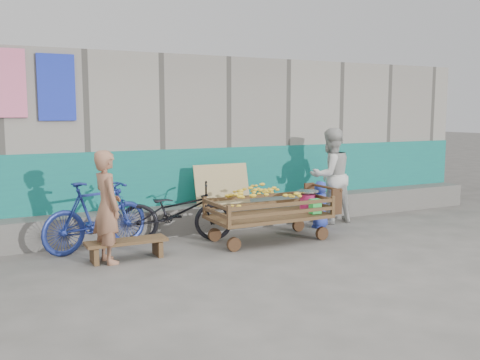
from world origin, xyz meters
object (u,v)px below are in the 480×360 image
banana_cart (267,204)px  woman (330,176)px  bicycle_blue (97,215)px  bicycle_dark (176,212)px  bench (127,245)px  child (320,204)px  vendor_man (107,207)px

banana_cart → woman: woman is taller
banana_cart → bicycle_blue: 2.60m
woman → bicycle_blue: woman is taller
bicycle_blue → bicycle_dark: bearing=-108.4°
bench → bicycle_dark: 1.25m
banana_cart → child: bearing=18.1°
vendor_man → child: 3.90m
bicycle_dark → bicycle_blue: size_ratio=1.02×
bench → woman: 4.13m
woman → child: 0.67m
vendor_man → bicycle_blue: vendor_man is taller
bicycle_dark → bicycle_blue: bearing=112.7°
banana_cart → vendor_man: (-2.52, -0.07, 0.17)m
bench → vendor_man: 0.62m
bicycle_dark → bicycle_blue: (-1.24, 0.00, 0.05)m
woman → child: size_ratio=2.11×
vendor_man → bicycle_blue: 0.77m
bench → banana_cart: bearing=1.4°
vendor_man → child: size_ratio=1.85×
banana_cart → child: banana_cart is taller
woman → bicycle_blue: size_ratio=1.01×
bicycle_dark → bicycle_blue: bicycle_blue is taller
banana_cart → bicycle_dark: size_ratio=1.17×
banana_cart → child: size_ratio=2.50×
child → vendor_man: bearing=-12.6°
bicycle_dark → bicycle_blue: 1.25m
child → banana_cart: bearing=-2.0°
child → bicycle_blue: 3.85m
bicycle_blue → banana_cart: bearing=-123.1°
vendor_man → bicycle_dark: bearing=-66.5°
banana_cart → woman: 1.90m
banana_cart → vendor_man: 2.52m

